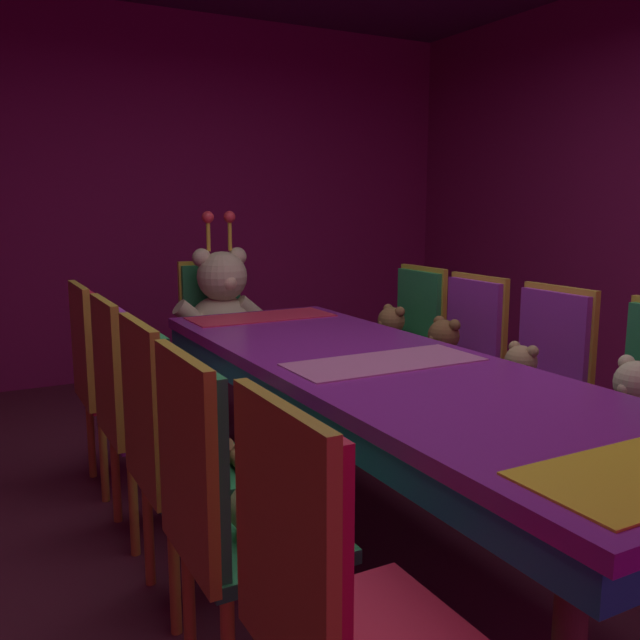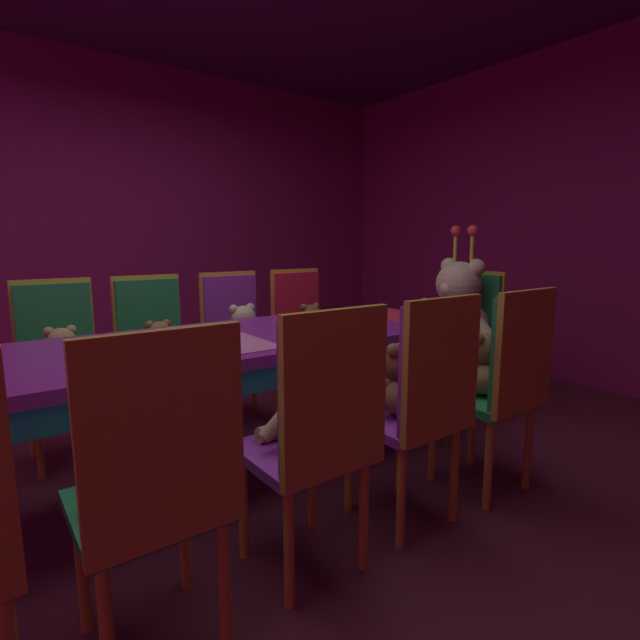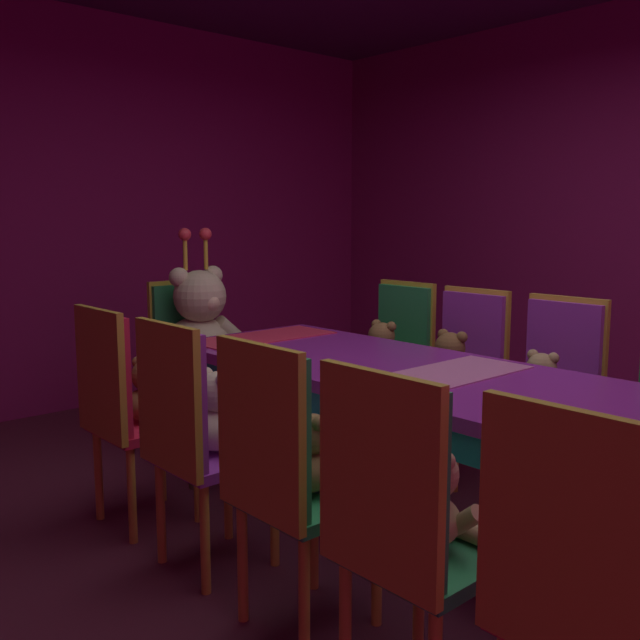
% 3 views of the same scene
% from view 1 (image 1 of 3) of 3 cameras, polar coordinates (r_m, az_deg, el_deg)
% --- Properties ---
extents(ground_plane, '(7.90, 7.90, 0.00)m').
position_cam_1_polar(ground_plane, '(2.91, 5.18, -17.91)').
color(ground_plane, '#591E33').
extents(wall_back, '(5.20, 0.12, 2.80)m').
position_cam_1_polar(wall_back, '(5.53, -13.41, 10.06)').
color(wall_back, '#8C1959').
rests_on(wall_back, ground_plane).
extents(banquet_table, '(0.90, 2.82, 0.75)m').
position_cam_1_polar(banquet_table, '(2.67, 5.40, -5.35)').
color(banquet_table, purple).
rests_on(banquet_table, ground_plane).
extents(chair_left_0, '(0.42, 0.41, 0.98)m').
position_cam_1_polar(chair_left_0, '(1.46, -0.16, -21.28)').
color(chair_left_0, red).
rests_on(chair_left_0, ground_plane).
extents(chair_left_1, '(0.42, 0.41, 0.98)m').
position_cam_1_polar(chair_left_1, '(1.85, -8.64, -14.37)').
color(chair_left_1, '#268C4C').
rests_on(chair_left_1, ground_plane).
extents(teddy_left_1, '(0.24, 0.30, 0.29)m').
position_cam_1_polar(teddy_left_1, '(1.90, -4.42, -14.04)').
color(teddy_left_1, tan).
rests_on(teddy_left_1, chair_left_1).
extents(chair_left_2, '(0.42, 0.41, 0.98)m').
position_cam_1_polar(chair_left_2, '(2.31, -12.67, -9.49)').
color(chair_left_2, '#268C4C').
rests_on(chair_left_2, ground_plane).
extents(teddy_left_2, '(0.22, 0.29, 0.27)m').
position_cam_1_polar(teddy_left_2, '(2.36, -9.26, -9.53)').
color(teddy_left_2, olive).
rests_on(teddy_left_2, chair_left_2).
extents(chair_left_3, '(0.42, 0.41, 0.98)m').
position_cam_1_polar(chair_left_3, '(2.83, -15.70, -6.05)').
color(chair_left_3, purple).
rests_on(chair_left_3, ground_plane).
extents(teddy_left_3, '(0.27, 0.34, 0.33)m').
position_cam_1_polar(teddy_left_3, '(2.86, -12.82, -5.71)').
color(teddy_left_3, beige).
rests_on(teddy_left_3, chair_left_3).
extents(chair_left_4, '(0.42, 0.41, 0.98)m').
position_cam_1_polar(chair_left_4, '(3.35, -17.87, -3.69)').
color(chair_left_4, red).
rests_on(chair_left_4, ground_plane).
extents(teddy_left_4, '(0.24, 0.30, 0.29)m').
position_cam_1_polar(teddy_left_4, '(3.38, -15.46, -3.70)').
color(teddy_left_4, brown).
rests_on(teddy_left_4, chair_left_4).
extents(teddy_right_1, '(0.27, 0.35, 0.33)m').
position_cam_1_polar(teddy_right_1, '(2.79, 24.72, -6.77)').
color(teddy_right_1, beige).
rests_on(teddy_right_1, chair_right_1).
extents(chair_right_2, '(0.42, 0.41, 0.98)m').
position_cam_1_polar(chair_right_2, '(3.22, 18.10, -4.23)').
color(chair_right_2, purple).
rests_on(chair_right_2, ground_plane).
extents(teddy_right_2, '(0.23, 0.30, 0.29)m').
position_cam_1_polar(teddy_right_2, '(3.13, 16.25, -4.86)').
color(teddy_right_2, tan).
rests_on(teddy_right_2, chair_right_2).
extents(chair_right_3, '(0.42, 0.41, 0.98)m').
position_cam_1_polar(chair_right_3, '(3.58, 12.02, -2.56)').
color(chair_right_3, purple).
rests_on(chair_right_3, ground_plane).
extents(teddy_right_3, '(0.26, 0.34, 0.32)m').
position_cam_1_polar(teddy_right_3, '(3.49, 10.18, -2.83)').
color(teddy_right_3, brown).
rests_on(teddy_right_3, chair_right_3).
extents(chair_right_4, '(0.42, 0.41, 0.98)m').
position_cam_1_polar(chair_right_4, '(4.00, 7.62, -1.15)').
color(chair_right_4, '#268C4C').
rests_on(chair_right_4, ground_plane).
extents(teddy_right_4, '(0.26, 0.33, 0.31)m').
position_cam_1_polar(teddy_right_4, '(3.92, 5.89, -1.40)').
color(teddy_right_4, olive).
rests_on(teddy_right_4, chair_right_4).
extents(throne_chair, '(0.41, 0.42, 0.98)m').
position_cam_1_polar(throne_chair, '(4.40, -8.79, -0.18)').
color(throne_chair, '#268C4C').
rests_on(throne_chair, ground_plane).
extents(king_teddy_bear, '(0.65, 0.51, 0.84)m').
position_cam_1_polar(king_teddy_bear, '(4.22, -8.08, 1.22)').
color(king_teddy_bear, beige).
rests_on(king_teddy_bear, throne_chair).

